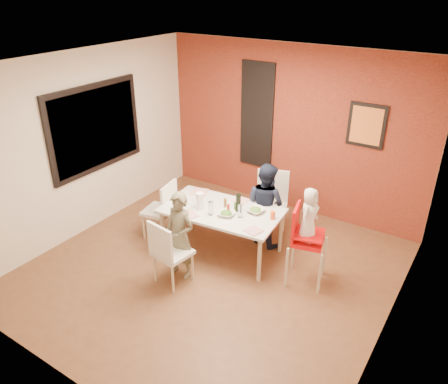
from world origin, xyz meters
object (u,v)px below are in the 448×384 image
Objects in this scene: child_far at (266,204)px; toddler at (309,214)px; child_near at (180,236)px; paper_towel_roll at (200,201)px; chair_far at (271,201)px; wine_bottle at (238,203)px; chair_near at (167,250)px; high_chair at (304,238)px; dining_table at (222,213)px; chair_left at (163,207)px.

toddler is (0.87, -0.54, 0.35)m from child_far.
child_near is 0.65m from paper_towel_roll.
toddler is at bearing 160.72° from child_far.
chair_far is 3.93× the size of wine_bottle.
child_near is at bearing -84.67° from chair_near.
chair_near is 0.76× the size of child_near.
chair_far is at bearing -70.32° from child_far.
child_far is 1.08m from toddler.
high_chair reaches higher than paper_towel_roll.
chair_far is 0.95× the size of high_chair.
dining_table is 1.70× the size of chair_far.
dining_table is at bearing 77.26° from high_chair.
child_near is 1.73× the size of toddler.
high_chair is 1.03m from wine_bottle.
chair_far is at bearing -97.65° from chair_near.
chair_left reaches higher than chair_near.
chair_near is at bearing 32.95° from chair_left.
dining_table is 0.95m from chair_left.
dining_table is at bearing 89.30° from chair_left.
paper_towel_roll reaches higher than chair_near.
chair_near is 1.72m from high_chair.
paper_towel_roll is at bearing 59.82° from child_far.
child_far is at bearing 43.10° from high_chair.
dining_table is at bearing 68.54° from child_far.
chair_far is 1.45× the size of toddler.
high_chair is 4.13× the size of wine_bottle.
paper_towel_roll reaches higher than dining_table.
paper_towel_roll is at bearing -74.58° from chair_near.
chair_left is (-1.28, -0.97, -0.06)m from chair_far.
chair_far is 1.18m from high_chair.
child_near is 0.96× the size of child_far.
child_far reaches higher than chair_far.
dining_table is 1.01m from chair_near.
chair_left is at bearing -168.11° from wine_bottle.
dining_table is 1.90× the size of chair_near.
wine_bottle is (-1.04, 0.05, -0.16)m from toddler.
child_near is (-0.15, -0.75, -0.02)m from dining_table.
paper_towel_roll is at bearing 97.90° from toddler.
high_chair is at bearing -135.72° from chair_near.
chair_far is at bearing 73.74° from child_near.
child_far is at bearing 47.58° from paper_towel_roll.
child_near is at bearing 120.62° from toddler.
chair_far reaches higher than wine_bottle.
high_chair is at bearing -3.56° from wine_bottle.
high_chair is (0.88, -0.79, 0.07)m from chair_far.
child_near is at bearing -78.72° from paper_towel_roll.
paper_towel_roll is (-0.12, 0.61, 0.20)m from child_near.
toddler is at bearing 1.74° from dining_table.
child_far is (0.53, 1.32, 0.03)m from child_near.
dining_table is 0.89m from chair_far.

